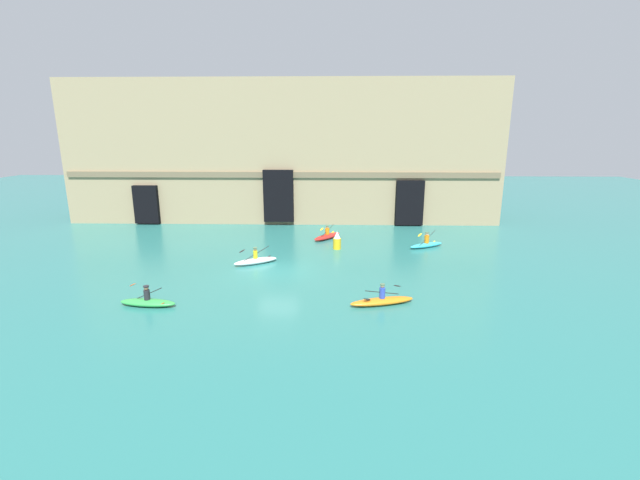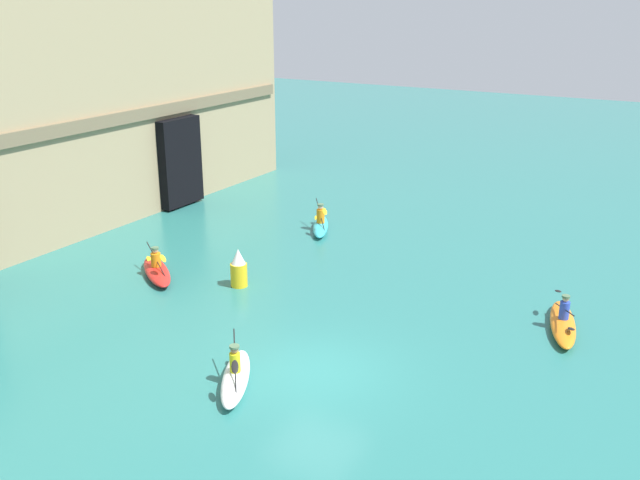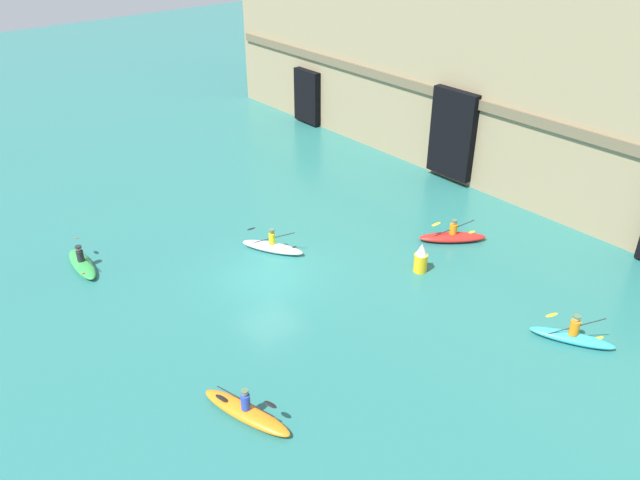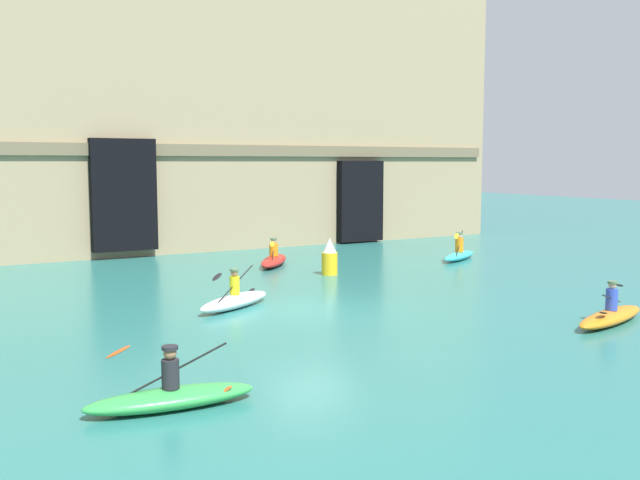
% 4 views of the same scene
% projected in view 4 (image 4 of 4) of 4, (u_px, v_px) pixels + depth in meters
% --- Properties ---
extents(ground_plane, '(120.00, 120.00, 0.00)m').
position_uv_depth(ground_plane, '(311.00, 312.00, 20.05)').
color(ground_plane, '#28706B').
extents(cliff_bluff, '(41.13, 8.16, 13.35)m').
position_uv_depth(cliff_bluff, '(105.00, 110.00, 34.02)').
color(cliff_bluff, '#9E8966').
rests_on(cliff_bluff, ground).
extents(kayak_red, '(2.58, 2.99, 1.13)m').
position_uv_depth(kayak_red, '(274.00, 260.00, 28.90)').
color(kayak_red, red).
rests_on(kayak_red, ground).
extents(kayak_orange, '(3.50, 1.63, 1.12)m').
position_uv_depth(kayak_orange, '(611.00, 315.00, 18.53)').
color(kayak_orange, orange).
rests_on(kayak_orange, ground).
extents(kayak_cyan, '(2.97, 1.97, 1.24)m').
position_uv_depth(kayak_cyan, '(459.00, 254.00, 30.56)').
color(kayak_cyan, '#33B2C6').
rests_on(kayak_cyan, ground).
extents(kayak_green, '(2.99, 1.04, 1.16)m').
position_uv_depth(kayak_green, '(171.00, 396.00, 12.12)').
color(kayak_green, green).
rests_on(kayak_green, ground).
extents(kayak_white, '(2.94, 2.08, 1.16)m').
position_uv_depth(kayak_white, '(235.00, 300.00, 20.47)').
color(kayak_white, white).
rests_on(kayak_white, ground).
extents(marker_buoy, '(0.59, 0.59, 1.38)m').
position_uv_depth(marker_buoy, '(330.00, 258.00, 26.55)').
color(marker_buoy, yellow).
rests_on(marker_buoy, ground).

